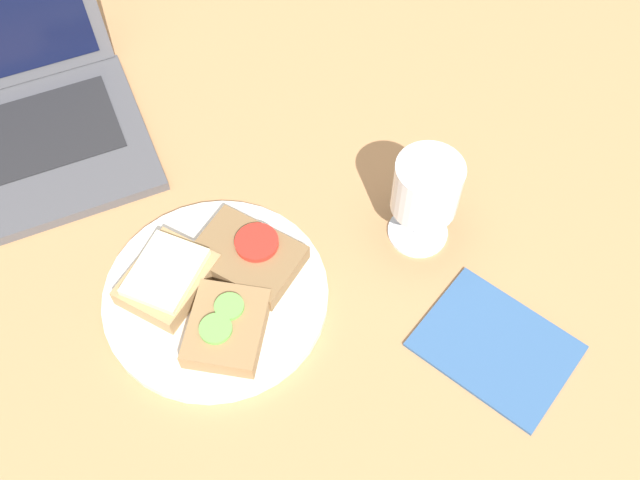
{
  "coord_description": "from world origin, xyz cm",
  "views": [
    {
      "loc": [
        -10.17,
        -35.72,
        71.15
      ],
      "look_at": [
        6.03,
        1.56,
        8.0
      ],
      "focal_mm": 40.0,
      "sensor_mm": 36.0,
      "label": 1
    }
  ],
  "objects_px": {
    "sandwich_with_cheese": "(167,278)",
    "wine_glass": "(426,191)",
    "sandwich_with_tomato": "(248,255)",
    "sandwich_with_cucumber": "(227,327)",
    "plate": "(216,295)",
    "napkin": "(496,346)"
  },
  "relations": [
    {
      "from": "wine_glass",
      "to": "sandwich_with_cucumber",
      "type": "bearing_deg",
      "value": -170.97
    },
    {
      "from": "sandwich_with_tomato",
      "to": "sandwich_with_cheese",
      "type": "distance_m",
      "value": 0.09
    },
    {
      "from": "sandwich_with_cheese",
      "to": "napkin",
      "type": "height_order",
      "value": "sandwich_with_cheese"
    },
    {
      "from": "sandwich_with_cucumber",
      "to": "sandwich_with_cheese",
      "type": "bearing_deg",
      "value": 115.91
    },
    {
      "from": "plate",
      "to": "sandwich_with_cheese",
      "type": "xyz_separation_m",
      "value": [
        -0.04,
        0.03,
        0.02
      ]
    },
    {
      "from": "napkin",
      "to": "wine_glass",
      "type": "bearing_deg",
      "value": 92.93
    },
    {
      "from": "plate",
      "to": "wine_glass",
      "type": "height_order",
      "value": "wine_glass"
    },
    {
      "from": "sandwich_with_tomato",
      "to": "sandwich_with_cucumber",
      "type": "distance_m",
      "value": 0.09
    },
    {
      "from": "sandwich_with_cucumber",
      "to": "napkin",
      "type": "xyz_separation_m",
      "value": [
        0.25,
        -0.12,
        -0.02
      ]
    },
    {
      "from": "plate",
      "to": "napkin",
      "type": "distance_m",
      "value": 0.3
    },
    {
      "from": "sandwich_with_tomato",
      "to": "sandwich_with_cheese",
      "type": "height_order",
      "value": "sandwich_with_cheese"
    },
    {
      "from": "napkin",
      "to": "sandwich_with_tomato",
      "type": "bearing_deg",
      "value": 136.09
    },
    {
      "from": "plate",
      "to": "napkin",
      "type": "xyz_separation_m",
      "value": [
        0.25,
        -0.17,
        -0.0
      ]
    },
    {
      "from": "sandwich_with_tomato",
      "to": "sandwich_with_cucumber",
      "type": "relative_size",
      "value": 1.16
    },
    {
      "from": "plate",
      "to": "wine_glass",
      "type": "relative_size",
      "value": 2.02
    },
    {
      "from": "sandwich_with_tomato",
      "to": "plate",
      "type": "bearing_deg",
      "value": -154.34
    },
    {
      "from": "sandwich_with_tomato",
      "to": "sandwich_with_cucumber",
      "type": "bearing_deg",
      "value": -124.74
    },
    {
      "from": "plate",
      "to": "sandwich_with_cucumber",
      "type": "distance_m",
      "value": 0.05
    },
    {
      "from": "sandwich_with_cheese",
      "to": "sandwich_with_cucumber",
      "type": "xyz_separation_m",
      "value": [
        0.04,
        -0.08,
        -0.0
      ]
    },
    {
      "from": "sandwich_with_cheese",
      "to": "wine_glass",
      "type": "bearing_deg",
      "value": -8.15
    },
    {
      "from": "sandwich_with_cheese",
      "to": "wine_glass",
      "type": "relative_size",
      "value": 1.02
    },
    {
      "from": "sandwich_with_cucumber",
      "to": "wine_glass",
      "type": "relative_size",
      "value": 0.98
    }
  ]
}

